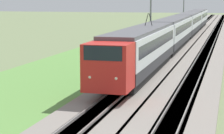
{
  "coord_description": "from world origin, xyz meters",
  "views": [
    {
      "loc": [
        -6.9,
        -6.91,
        6.38
      ],
      "look_at": [
        18.51,
        0.0,
        2.27
      ],
      "focal_mm": 70.0,
      "sensor_mm": 36.0,
      "label": 1
    }
  ],
  "objects": [
    {
      "name": "ballast_main",
      "position": [
        50.0,
        0.0,
        0.15
      ],
      "size": [
        240.0,
        4.4,
        0.3
      ],
      "color": "gray",
      "rests_on": "ground"
    },
    {
      "name": "ballast_adjacent",
      "position": [
        50.0,
        -4.23,
        0.15
      ],
      "size": [
        240.0,
        4.4,
        0.3
      ],
      "color": "gray",
      "rests_on": "ground"
    },
    {
      "name": "track_main",
      "position": [
        50.0,
        0.0,
        0.16
      ],
      "size": [
        240.0,
        1.57,
        0.45
      ],
      "color": "#4C4238",
      "rests_on": "ground"
    },
    {
      "name": "track_adjacent",
      "position": [
        50.0,
        -4.23,
        0.16
      ],
      "size": [
        240.0,
        1.57,
        0.45
      ],
      "color": "#4C4238",
      "rests_on": "ground"
    },
    {
      "name": "grass_verge",
      "position": [
        50.0,
        6.32,
        0.06
      ],
      "size": [
        240.0,
        11.8,
        0.12
      ],
      "color": "#5B8E42",
      "rests_on": "ground"
    },
    {
      "name": "passenger_train",
      "position": [
        58.56,
        0.0,
        2.42
      ],
      "size": [
        83.56,
        2.86,
        5.15
      ],
      "rotation": [
        0.0,
        0.0,
        3.14
      ],
      "color": "red",
      "rests_on": "ground"
    },
    {
      "name": "catenary_mast_mid",
      "position": [
        48.17,
        2.92,
        4.34
      ],
      "size": [
        0.22,
        2.56,
        8.39
      ],
      "color": "slate",
      "rests_on": "ground"
    },
    {
      "name": "catenary_mast_far",
      "position": [
        87.77,
        2.92,
        4.33
      ],
      "size": [
        0.22,
        2.56,
        8.37
      ],
      "color": "slate",
      "rests_on": "ground"
    }
  ]
}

